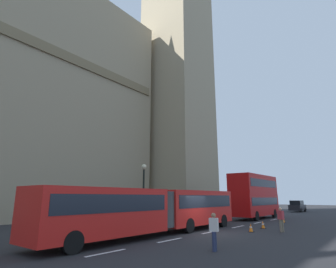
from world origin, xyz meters
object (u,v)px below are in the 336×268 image
object	(u,v)px
articulated_bus	(157,207)
double_decker_bus	(255,194)
traffic_cone_west	(251,228)
pedestrian_near_cones	(214,230)
traffic_cone_east	(283,220)
street_lamp	(144,190)
sedan_lead	(297,206)
traffic_cone_middle	(263,225)
pedestrian_by_kerb	(281,219)

from	to	relation	value
articulated_bus	double_decker_bus	size ratio (longest dim) A/B	1.87
traffic_cone_west	pedestrian_near_cones	world-z (taller)	pedestrian_near_cones
pedestrian_near_cones	articulated_bus	bearing A→B (deg)	66.37
traffic_cone_west	traffic_cone_east	distance (m)	8.81
double_decker_bus	street_lamp	xyz separation A→B (m)	(-13.99, 4.50, 0.35)
sedan_lead	traffic_cone_west	bearing A→B (deg)	-172.20
sedan_lead	traffic_cone_east	xyz separation A→B (m)	(-22.06, -3.94, -0.63)
traffic_cone_east	articulated_bus	bearing A→B (deg)	164.66
articulated_bus	traffic_cone_west	bearing A→B (deg)	-37.87
street_lamp	pedestrian_near_cones	world-z (taller)	street_lamp
articulated_bus	traffic_cone_west	world-z (taller)	articulated_bus
articulated_bus	traffic_cone_middle	world-z (taller)	articulated_bus
double_decker_bus	traffic_cone_west	world-z (taller)	double_decker_bus
traffic_cone_west	street_lamp	distance (m)	9.34
double_decker_bus	sedan_lead	bearing A→B (deg)	0.13
traffic_cone_west	pedestrian_by_kerb	distance (m)	2.26
articulated_bus	traffic_cone_east	bearing A→B (deg)	-15.34
pedestrian_by_kerb	traffic_cone_east	bearing A→B (deg)	15.22
articulated_bus	double_decker_bus	xyz separation A→B (m)	(17.35, 0.00, 0.96)
articulated_bus	double_decker_bus	distance (m)	17.38
sedan_lead	pedestrian_by_kerb	distance (m)	30.20
articulated_bus	traffic_cone_middle	bearing A→B (deg)	-26.95
articulated_bus	traffic_cone_east	world-z (taller)	articulated_bus
double_decker_bus	traffic_cone_west	size ratio (longest dim) A/B	15.70
traffic_cone_west	street_lamp	size ratio (longest dim) A/B	0.11
traffic_cone_west	traffic_cone_east	size ratio (longest dim) A/B	1.00
double_decker_bus	traffic_cone_middle	bearing A→B (deg)	-156.22
street_lamp	traffic_cone_east	bearing A→B (deg)	-37.83
traffic_cone_middle	traffic_cone_east	size ratio (longest dim) A/B	1.00
sedan_lead	double_decker_bus	bearing A→B (deg)	-179.87
street_lamp	pedestrian_by_kerb	world-z (taller)	street_lamp
traffic_cone_west	street_lamp	xyz separation A→B (m)	(-2.01, 8.69, 2.77)
articulated_bus	pedestrian_by_kerb	distance (m)	8.96
traffic_cone_middle	pedestrian_by_kerb	world-z (taller)	pedestrian_by_kerb
street_lamp	pedestrian_by_kerb	xyz separation A→B (m)	(3.29, -10.45, -2.14)
double_decker_bus	pedestrian_by_kerb	xyz separation A→B (m)	(-10.70, -5.94, -1.80)
double_decker_bus	street_lamp	distance (m)	14.70
articulated_bus	street_lamp	size ratio (longest dim) A/B	3.23
articulated_bus	traffic_cone_east	size ratio (longest dim) A/B	29.39
pedestrian_by_kerb	traffic_cone_middle	bearing A→B (deg)	52.81
traffic_cone_east	pedestrian_near_cones	distance (m)	16.73
traffic_cone_middle	street_lamp	world-z (taller)	street_lamp
double_decker_bus	traffic_cone_middle	size ratio (longest dim) A/B	15.70
pedestrian_near_cones	street_lamp	bearing A→B (deg)	60.07
traffic_cone_west	pedestrian_near_cones	bearing A→B (deg)	-169.73
street_lamp	pedestrian_by_kerb	distance (m)	11.16
traffic_cone_west	traffic_cone_east	bearing A→B (deg)	1.87
double_decker_bus	traffic_cone_east	bearing A→B (deg)	-129.13
double_decker_bus	sedan_lead	distance (m)	18.98
articulated_bus	pedestrian_by_kerb	size ratio (longest dim) A/B	10.09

